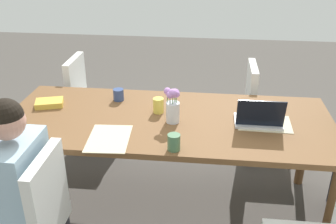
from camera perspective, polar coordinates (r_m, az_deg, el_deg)
The scene contains 14 objects.
ground_plane at distance 3.15m, azimuth -0.00°, elevation -13.34°, with size 10.00×10.00×0.00m, color #4C4742.
dining_table at distance 2.77m, azimuth -0.00°, elevation -2.26°, with size 2.31×0.98×0.76m.
chair_near_left_near at distance 2.41m, azimuth -19.38°, elevation -14.24°, with size 0.44×0.44×0.90m.
person_near_left_near at distance 2.46m, azimuth -20.50°, elevation -12.62°, with size 0.36×0.40×1.19m.
chair_far_left_far at distance 3.59m, azimuth 13.71°, elevation 0.54°, with size 0.44×0.44×0.90m.
chair_far_right_mid at distance 3.74m, azimuth -11.49°, elevation 1.84°, with size 0.44×0.44×0.90m.
flower_vase at distance 2.63m, azimuth 0.71°, elevation 1.06°, with size 0.11×0.10×0.25m.
placemat_near_left_near at distance 2.51m, azimuth -8.69°, elevation -3.86°, with size 0.36×0.26×0.00m, color beige.
placemat_head_right_left_mid at distance 2.75m, azimuth 13.97°, elevation -1.61°, with size 0.36×0.26×0.00m, color beige.
laptop_head_right_left_mid at distance 2.70m, azimuth 13.20°, elevation -1.03°, with size 0.32×0.22×0.21m.
coffee_mug_near_left at distance 2.34m, azimuth 0.87°, elevation -4.47°, with size 0.08×0.08×0.10m, color #47704C.
coffee_mug_near_right at distance 2.80m, azimuth -1.42°, elevation 0.97°, with size 0.08×0.08×0.11m, color #DBC64C.
coffee_mug_centre_left at distance 3.03m, azimuth -7.29°, elevation 2.54°, with size 0.08×0.08×0.09m, color #33477A.
book_red_cover at distance 3.05m, azimuth -17.05°, elevation 1.27°, with size 0.20×0.14×0.04m, color gold.
Camera 1 is at (0.28, -2.42, 1.99)m, focal length 41.44 mm.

